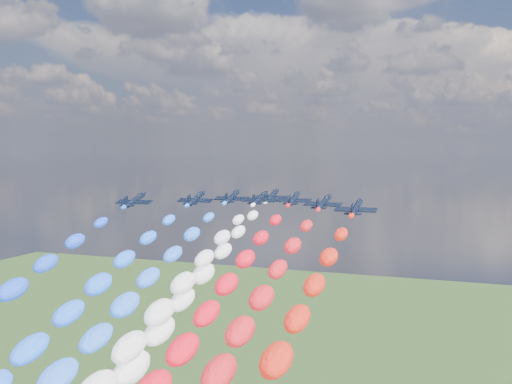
% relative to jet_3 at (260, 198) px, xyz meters
% --- Properties ---
extents(jet_0, '(9.71, 12.83, 5.56)m').
position_rel_jet_3_xyz_m(jet_0, '(-26.60, -16.34, 0.00)').
color(jet_0, black).
extents(jet_1, '(9.63, 12.77, 5.56)m').
position_rel_jet_3_xyz_m(jet_1, '(-14.81, -6.51, 0.00)').
color(jet_1, black).
extents(jet_2, '(9.74, 12.85, 5.56)m').
position_rel_jet_3_xyz_m(jet_2, '(-8.64, 2.21, 0.00)').
color(jet_2, black).
extents(trail_2, '(6.37, 128.35, 53.25)m').
position_rel_jet_3_xyz_m(trail_2, '(-8.64, -63.71, -24.71)').
color(trail_2, blue).
extents(jet_3, '(9.07, 12.37, 5.56)m').
position_rel_jet_3_xyz_m(jet_3, '(0.00, 0.00, 0.00)').
color(jet_3, black).
extents(trail_3, '(6.37, 128.35, 53.25)m').
position_rel_jet_3_xyz_m(trail_3, '(0.00, -65.92, -24.71)').
color(trail_3, white).
extents(jet_4, '(9.08, 12.38, 5.56)m').
position_rel_jet_3_xyz_m(jet_4, '(-0.26, 9.86, 0.00)').
color(jet_4, black).
extents(trail_4, '(6.37, 128.35, 53.25)m').
position_rel_jet_3_xyz_m(trail_4, '(-0.26, -56.06, -24.71)').
color(trail_4, white).
extents(jet_5, '(9.76, 12.86, 5.56)m').
position_rel_jet_3_xyz_m(jet_5, '(8.35, 2.20, 0.00)').
color(jet_5, black).
extents(jet_6, '(9.60, 12.75, 5.56)m').
position_rel_jet_3_xyz_m(jet_6, '(18.19, -6.04, 0.00)').
color(jet_6, black).
extents(jet_7, '(9.14, 12.42, 5.56)m').
position_rel_jet_3_xyz_m(jet_7, '(28.15, -16.69, 0.00)').
color(jet_7, black).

